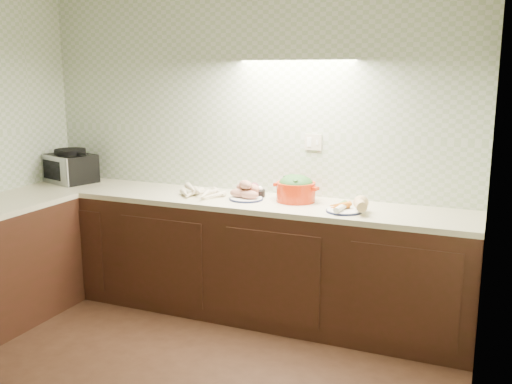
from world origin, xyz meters
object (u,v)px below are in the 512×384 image
at_px(onion_bowl, 256,191).
at_px(parsnip_pile, 208,193).
at_px(dutch_oven, 296,188).
at_px(veg_plate, 351,206).
at_px(toaster_oven, 70,167).
at_px(sweet_potato_plate, 247,193).

bearing_deg(onion_bowl, parsnip_pile, -158.44).
height_order(dutch_oven, veg_plate, dutch_oven).
xyz_separation_m(toaster_oven, veg_plate, (2.51, -0.12, -0.09)).
xyz_separation_m(parsnip_pile, veg_plate, (1.14, -0.06, 0.01)).
xyz_separation_m(parsnip_pile, onion_bowl, (0.34, 0.14, 0.01)).
bearing_deg(veg_plate, dutch_oven, 160.45).
distance_m(sweet_potato_plate, veg_plate, 0.82).
distance_m(parsnip_pile, sweet_potato_plate, 0.32).
height_order(parsnip_pile, onion_bowl, onion_bowl).
bearing_deg(sweet_potato_plate, onion_bowl, 80.26).
height_order(toaster_oven, parsnip_pile, toaster_oven).
bearing_deg(parsnip_pile, dutch_oven, 8.15).
xyz_separation_m(toaster_oven, parsnip_pile, (1.37, -0.06, -0.11)).
relative_size(toaster_oven, parsnip_pile, 1.26).
bearing_deg(veg_plate, sweet_potato_plate, 174.70).
height_order(toaster_oven, veg_plate, toaster_oven).
height_order(sweet_potato_plate, dutch_oven, dutch_oven).
bearing_deg(onion_bowl, veg_plate, -14.15).
relative_size(sweet_potato_plate, onion_bowl, 1.81).
relative_size(onion_bowl, dutch_oven, 0.40).
height_order(onion_bowl, dutch_oven, dutch_oven).
bearing_deg(parsnip_pile, veg_plate, -3.23).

